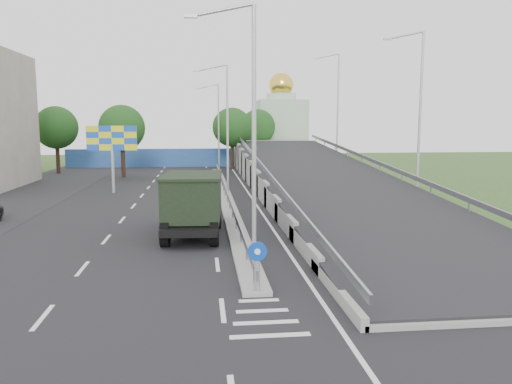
{
  "coord_description": "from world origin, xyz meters",
  "views": [
    {
      "loc": [
        -1.77,
        -13.65,
        5.72
      ],
      "look_at": [
        0.99,
        11.55,
        2.2
      ],
      "focal_mm": 35.0,
      "sensor_mm": 36.0,
      "label": 1
    }
  ],
  "objects": [
    {
      "name": "dump_truck",
      "position": [
        -2.19,
        12.0,
        1.77
      ],
      "size": [
        3.14,
        7.4,
        3.19
      ],
      "rotation": [
        0.0,
        0.0,
        -0.06
      ],
      "color": "black",
      "rests_on": "ground"
    },
    {
      "name": "ground",
      "position": [
        0.0,
        0.0,
        0.0
      ],
      "size": [
        160.0,
        160.0,
        0.0
      ],
      "primitive_type": "plane",
      "color": "#2D4C1E",
      "rests_on": "ground"
    },
    {
      "name": "lamp_post_mid",
      "position": [
        0.11,
        26.0,
        5.81
      ],
      "size": [
        2.74,
        0.18,
        10.08
      ],
      "color": "#B2B5B7",
      "rests_on": "median"
    },
    {
      "name": "church",
      "position": [
        10.0,
        60.0,
        5.31
      ],
      "size": [
        7.0,
        7.0,
        13.8
      ],
      "color": "#B2CCAD",
      "rests_on": "ground"
    },
    {
      "name": "lamp_post_far",
      "position": [
        0.11,
        46.0,
        5.81
      ],
      "size": [
        2.74,
        0.18,
        10.08
      ],
      "color": "#B2B5B7",
      "rests_on": "median"
    },
    {
      "name": "tree_left_far",
      "position": [
        -18.0,
        45.0,
        5.18
      ],
      "size": [
        4.8,
        4.8,
        7.6
      ],
      "color": "black",
      "rests_on": "ground"
    },
    {
      "name": "overpass_ramp",
      "position": [
        7.5,
        24.0,
        1.75
      ],
      "size": [
        10.0,
        50.0,
        3.5
      ],
      "color": "gray",
      "rests_on": "ground"
    },
    {
      "name": "median",
      "position": [
        0.0,
        24.0,
        0.1
      ],
      "size": [
        1.0,
        44.0,
        0.2
      ],
      "primitive_type": "cube",
      "color": "gray",
      "rests_on": "ground"
    },
    {
      "name": "blue_wall",
      "position": [
        -4.0,
        52.0,
        1.2
      ],
      "size": [
        30.0,
        0.5,
        2.4
      ],
      "primitive_type": "cube",
      "color": "#294898",
      "rests_on": "ground"
    },
    {
      "name": "lamp_post_near",
      "position": [
        0.11,
        6.0,
        5.81
      ],
      "size": [
        2.74,
        0.18,
        10.08
      ],
      "color": "#B2B5B7",
      "rests_on": "median"
    },
    {
      "name": "tree_left_mid",
      "position": [
        -10.0,
        40.0,
        5.18
      ],
      "size": [
        4.8,
        4.8,
        7.6
      ],
      "color": "black",
      "rests_on": "ground"
    },
    {
      "name": "billboard",
      "position": [
        -9.0,
        28.0,
        4.19
      ],
      "size": [
        4.0,
        0.24,
        5.5
      ],
      "color": "#B2B5B7",
      "rests_on": "ground"
    },
    {
      "name": "sign_bollard",
      "position": [
        0.0,
        2.17,
        1.03
      ],
      "size": [
        0.64,
        0.23,
        1.67
      ],
      "color": "black",
      "rests_on": "median"
    },
    {
      "name": "tree_median_far",
      "position": [
        2.0,
        48.0,
        5.18
      ],
      "size": [
        4.8,
        4.8,
        7.6
      ],
      "color": "black",
      "rests_on": "ground"
    },
    {
      "name": "tree_ramp_far",
      "position": [
        6.0,
        55.0,
        5.18
      ],
      "size": [
        4.8,
        4.8,
        7.6
      ],
      "color": "black",
      "rests_on": "ground"
    },
    {
      "name": "median_guardrail",
      "position": [
        0.0,
        24.0,
        0.75
      ],
      "size": [
        0.09,
        44.0,
        0.71
      ],
      "color": "gray",
      "rests_on": "median"
    },
    {
      "name": "road_surface",
      "position": [
        -3.0,
        20.0,
        0.0
      ],
      "size": [
        26.0,
        90.0,
        0.04
      ],
      "primitive_type": "cube",
      "color": "black",
      "rests_on": "ground"
    }
  ]
}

